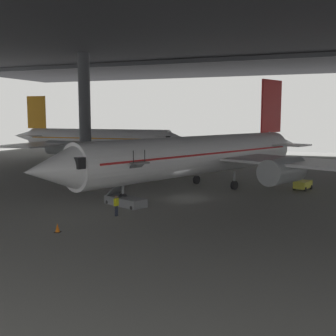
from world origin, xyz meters
The scene contains 8 objects.
ground_plane centered at (0.00, 0.00, 0.00)m, with size 110.00×110.00×0.00m, color gray.
hangar_structure centered at (-0.07, 13.75, 17.22)m, with size 121.00×99.00×17.86m.
airplane_main centered at (1.16, 4.60, 3.50)m, with size 35.68×35.61×11.74m.
boarding_stairs centered at (-2.60, -5.15, 0.74)m, with size 4.45×3.04×4.72m.
crew_worker_by_stairs centered at (-1.65, -8.74, 0.88)m, with size 0.28×0.54×1.55m.
airplane_distant centered at (-24.92, 28.20, 3.37)m, with size 34.91×33.52×11.03m.
traffic_cone_orange centered at (-3.14, -14.03, 0.29)m, with size 0.36×0.36×0.60m.
baggage_tug centered at (10.87, 7.84, 0.53)m, with size 1.86×2.47×0.90m.
Camera 1 is at (12.54, -36.03, 7.40)m, focal length 44.75 mm.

